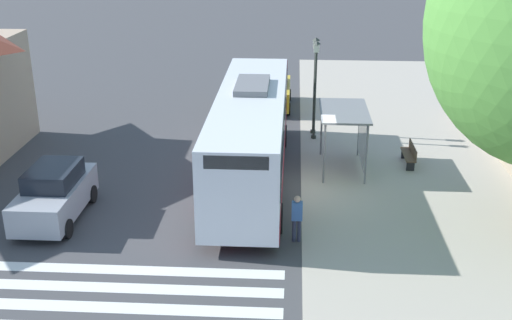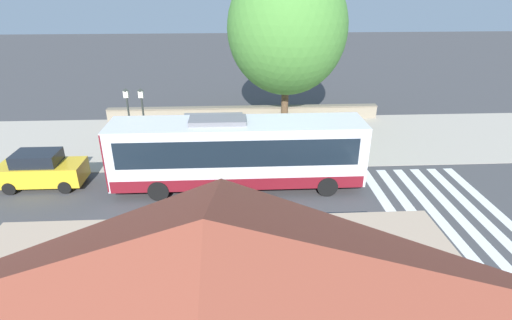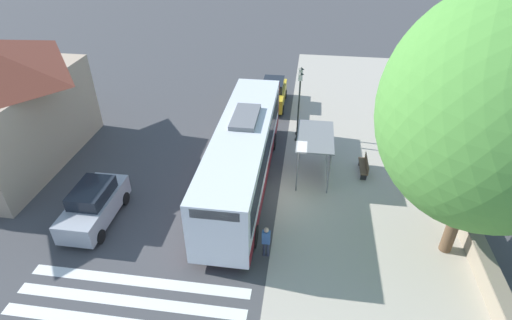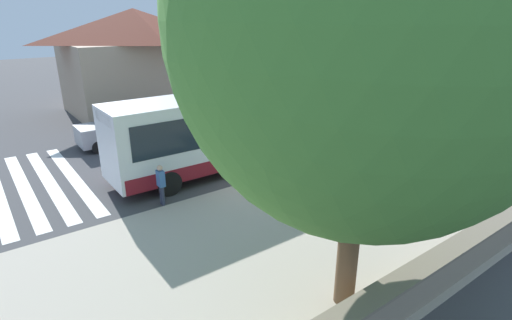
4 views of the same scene
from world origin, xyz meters
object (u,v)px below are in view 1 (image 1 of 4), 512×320
object	(u,v)px
street_lamp_far	(315,78)
parked_car_behind_bus	(274,91)
street_lamp_near	(315,82)
bus_shelter	(348,120)
pedestrian	(297,215)
bench	(410,154)
bus	(251,134)
parked_car_far_lane	(55,194)

from	to	relation	value
street_lamp_far	parked_car_behind_bus	bearing A→B (deg)	-64.18
street_lamp_near	street_lamp_far	xyz separation A→B (m)	(0.01, -0.76, 0.01)
bus_shelter	pedestrian	xyz separation A→B (m)	(1.98, 6.23, -1.19)
bench	street_lamp_near	distance (m)	5.36
bus_shelter	bench	xyz separation A→B (m)	(-2.64, -0.59, -1.62)
bench	parked_car_behind_bus	xyz separation A→B (m)	(5.88, -7.94, 0.43)
pedestrian	street_lamp_far	xyz separation A→B (m)	(-0.76, -10.60, 1.76)
bus	bus_shelter	world-z (taller)	bus
bus	pedestrian	bearing A→B (deg)	110.03
bus	bench	bearing A→B (deg)	-163.19
pedestrian	parked_car_far_lane	distance (m)	8.24
pedestrian	bench	bearing A→B (deg)	-124.16
bus	street_lamp_near	world-z (taller)	street_lamp_near
bus	parked_car_behind_bus	distance (m)	9.94
bus	pedestrian	xyz separation A→B (m)	(-1.78, 4.88, -0.98)
street_lamp_far	parked_car_far_lane	world-z (taller)	street_lamp_far
bench	parked_car_behind_bus	size ratio (longest dim) A/B	0.42
bus	parked_car_far_lane	world-z (taller)	bus
street_lamp_far	parked_car_behind_bus	world-z (taller)	street_lamp_far
pedestrian	parked_car_behind_bus	xyz separation A→B (m)	(1.25, -14.75, -0.00)
bus_shelter	street_lamp_near	xyz separation A→B (m)	(1.21, -3.61, 0.57)
pedestrian	parked_car_far_lane	size ratio (longest dim) A/B	0.38
bus_shelter	bench	size ratio (longest dim) A/B	1.98
bus	street_lamp_near	distance (m)	5.63
bench	bus_shelter	bearing A→B (deg)	12.56
bus_shelter	pedestrian	distance (m)	6.64
bus	bus_shelter	bearing A→B (deg)	-160.31
bus	parked_car_behind_bus	size ratio (longest dim) A/B	3.00
bench	parked_car_behind_bus	world-z (taller)	parked_car_behind_bus
pedestrian	parked_car_behind_bus	world-z (taller)	parked_car_behind_bus
parked_car_behind_bus	bench	bearing A→B (deg)	126.50
bus	street_lamp_far	world-z (taller)	street_lamp_far
street_lamp_near	pedestrian	bearing A→B (deg)	85.53
parked_car_behind_bus	street_lamp_near	bearing A→B (deg)	112.36
pedestrian	bus	bearing A→B (deg)	-69.97
street_lamp_far	parked_car_far_lane	size ratio (longest dim) A/B	1.10
bench	parked_car_far_lane	bearing A→B (deg)	23.94
street_lamp_near	parked_car_behind_bus	xyz separation A→B (m)	(2.02, -4.92, -1.75)
bus_shelter	parked_car_far_lane	xyz separation A→B (m)	(10.15, 5.09, -1.19)
bus	bus_shelter	xyz separation A→B (m)	(-3.76, -1.35, 0.20)
parked_car_behind_bus	pedestrian	bearing A→B (deg)	94.86
pedestrian	street_lamp_near	world-z (taller)	street_lamp_near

